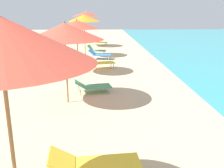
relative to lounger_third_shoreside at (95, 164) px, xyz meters
The scene contains 11 objects.
lounger_third_shoreside is the anchor object (origin of this frame).
umbrella_fourth 4.42m from the lounger_third_shoreside, 103.72° to the left, with size 2.33×2.33×2.53m.
lounger_fourth_shoreside 4.85m from the lounger_third_shoreside, 92.25° to the left, with size 1.38×0.82×0.47m.
umbrella_fifth 8.09m from the lounger_third_shoreside, 96.85° to the left, with size 1.99×1.99×2.47m.
lounger_fifth_shoreside 8.72m from the lounger_third_shoreside, 89.94° to the left, with size 1.56×0.88×0.73m.
umbrella_sixth 12.60m from the lounger_third_shoreside, 94.06° to the left, with size 2.00×2.00×2.66m.
lounger_sixth_shoreside 13.37m from the lounger_third_shoreside, 90.86° to the left, with size 1.32×0.85×0.60m.
lounger_sixth_inland 11.41m from the lounger_third_shoreside, 89.76° to the left, with size 1.43×0.88×0.56m.
umbrella_farthest 17.26m from the lounger_third_shoreside, 93.46° to the left, with size 2.20×2.20×2.83m.
lounger_farthest_shoreside 18.12m from the lounger_third_shoreside, 90.25° to the left, with size 1.54×0.88×0.54m.
person_walking_near 9.14m from the lounger_third_shoreside, 105.94° to the left, with size 0.32×0.41×1.57m.
Camera 1 is at (1.30, 5.83, 2.80)m, focal length 41.04 mm.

